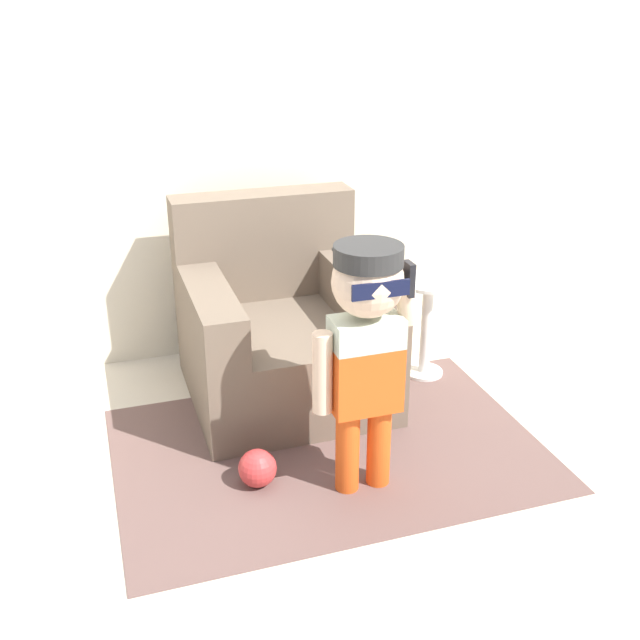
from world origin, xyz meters
TOP-DOWN VIEW (x-y plane):
  - ground_plane at (0.00, 0.00)m, footprint 10.00×10.00m
  - wall_back at (0.00, 0.85)m, footprint 10.00×0.05m
  - armchair at (0.15, 0.24)m, footprint 0.93×0.96m
  - person_child at (0.25, -0.65)m, footprint 0.43×0.32m
  - side_table at (0.92, 0.17)m, footprint 0.32×0.32m
  - rug at (0.20, -0.36)m, footprint 1.88×1.30m
  - toy_ball at (-0.17, -0.51)m, footprint 0.16×0.16m

SIDE VIEW (x-z plane):
  - ground_plane at x=0.00m, z-range 0.00..0.00m
  - rug at x=0.20m, z-range 0.00..0.01m
  - toy_ball at x=-0.17m, z-range 0.00..0.16m
  - side_table at x=0.92m, z-range 0.05..0.59m
  - armchair at x=0.15m, z-range -0.14..0.82m
  - person_child at x=0.25m, z-range 0.18..1.23m
  - wall_back at x=0.00m, z-range 0.00..2.60m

